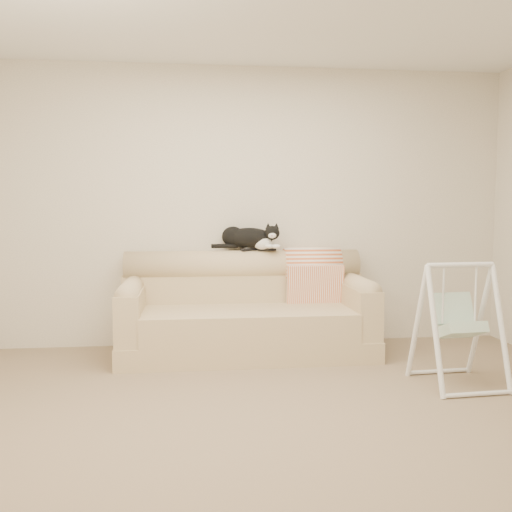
{
  "coord_description": "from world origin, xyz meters",
  "views": [
    {
      "loc": [
        -0.51,
        -3.37,
        1.31
      ],
      "look_at": [
        0.03,
        1.27,
        0.9
      ],
      "focal_mm": 40.0,
      "sensor_mm": 36.0,
      "label": 1
    }
  ],
  "objects_px": {
    "tuxedo_cat": "(249,238)",
    "baby_swing": "(458,324)",
    "sofa": "(246,314)",
    "remote_a": "(250,249)",
    "remote_b": "(267,249)"
  },
  "relations": [
    {
      "from": "sofa",
      "to": "tuxedo_cat",
      "type": "xyz_separation_m",
      "value": [
        0.06,
        0.26,
        0.66
      ]
    },
    {
      "from": "sofa",
      "to": "remote_b",
      "type": "height_order",
      "value": "remote_b"
    },
    {
      "from": "sofa",
      "to": "tuxedo_cat",
      "type": "distance_m",
      "value": 0.72
    },
    {
      "from": "tuxedo_cat",
      "to": "remote_a",
      "type": "bearing_deg",
      "value": -50.02
    },
    {
      "from": "sofa",
      "to": "remote_a",
      "type": "relative_size",
      "value": 11.89
    },
    {
      "from": "sofa",
      "to": "remote_b",
      "type": "relative_size",
      "value": 12.81
    },
    {
      "from": "tuxedo_cat",
      "to": "baby_swing",
      "type": "relative_size",
      "value": 0.7
    },
    {
      "from": "remote_a",
      "to": "remote_b",
      "type": "bearing_deg",
      "value": -8.31
    },
    {
      "from": "remote_a",
      "to": "remote_b",
      "type": "xyz_separation_m",
      "value": [
        0.16,
        -0.02,
        -0.0
      ]
    },
    {
      "from": "sofa",
      "to": "baby_swing",
      "type": "height_order",
      "value": "baby_swing"
    },
    {
      "from": "remote_b",
      "to": "baby_swing",
      "type": "height_order",
      "value": "remote_b"
    },
    {
      "from": "baby_swing",
      "to": "remote_b",
      "type": "bearing_deg",
      "value": 133.08
    },
    {
      "from": "tuxedo_cat",
      "to": "baby_swing",
      "type": "xyz_separation_m",
      "value": [
        1.39,
        -1.35,
        -0.56
      ]
    },
    {
      "from": "remote_a",
      "to": "tuxedo_cat",
      "type": "relative_size",
      "value": 0.29
    },
    {
      "from": "sofa",
      "to": "baby_swing",
      "type": "bearing_deg",
      "value": -36.89
    }
  ]
}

